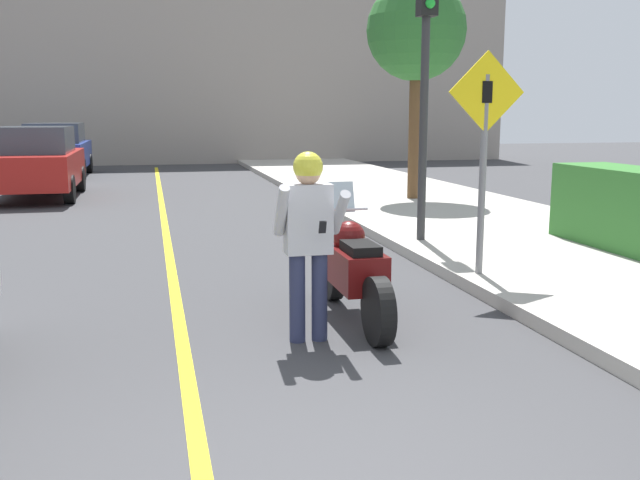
% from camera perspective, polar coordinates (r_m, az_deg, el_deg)
% --- Properties ---
extents(road_center_line, '(0.12, 36.00, 0.01)m').
position_cam_1_polar(road_center_line, '(9.33, -11.80, -2.38)').
color(road_center_line, yellow).
rests_on(road_center_line, ground).
extents(building_backdrop, '(28.00, 1.20, 6.92)m').
position_cam_1_polar(building_backdrop, '(29.16, -12.08, 12.80)').
color(building_backdrop, gray).
rests_on(building_backdrop, ground).
extents(motorcycle, '(0.62, 2.20, 1.29)m').
position_cam_1_polar(motorcycle, '(6.89, 2.63, -2.36)').
color(motorcycle, black).
rests_on(motorcycle, ground).
extents(person_biker, '(0.59, 0.46, 1.67)m').
position_cam_1_polar(person_biker, '(6.14, -0.93, 0.99)').
color(person_biker, '#282D4C').
rests_on(person_biker, ground).
extents(crossing_sign, '(0.91, 0.08, 2.53)m').
position_cam_1_polar(crossing_sign, '(8.33, 13.01, 7.65)').
color(crossing_sign, slate).
rests_on(crossing_sign, sidewalk_curb).
extents(traffic_light, '(0.26, 0.30, 3.94)m').
position_cam_1_polar(traffic_light, '(10.50, 8.47, 14.83)').
color(traffic_light, '#2D2D30').
rests_on(traffic_light, sidewalk_curb).
extents(street_tree, '(2.11, 2.11, 4.62)m').
position_cam_1_polar(street_tree, '(15.81, 7.71, 16.16)').
color(street_tree, brown).
rests_on(street_tree, sidewalk_curb).
extents(parked_car_red, '(1.88, 4.20, 1.68)m').
position_cam_1_polar(parked_car_red, '(18.07, -21.74, 5.81)').
color(parked_car_red, black).
rests_on(parked_car_red, ground).
extents(parked_car_blue, '(1.88, 4.20, 1.68)m').
position_cam_1_polar(parked_car_blue, '(24.06, -20.32, 6.80)').
color(parked_car_blue, black).
rests_on(parked_car_blue, ground).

